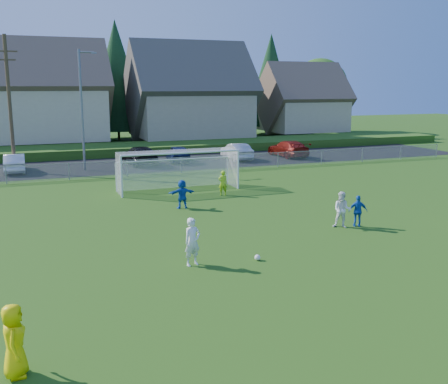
{
  "coord_description": "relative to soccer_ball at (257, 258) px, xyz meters",
  "views": [
    {
      "loc": [
        -8.85,
        -14.89,
        6.44
      ],
      "look_at": [
        0.0,
        8.0,
        1.4
      ],
      "focal_mm": 42.0,
      "sensor_mm": 36.0,
      "label": 1
    }
  ],
  "objects": [
    {
      "name": "goalkeeper",
      "position": [
        3.01,
        11.45,
        0.63
      ],
      "size": [
        0.59,
        0.43,
        1.48
      ],
      "primitive_type": "imported",
      "rotation": [
        0.0,
        0.0,
        2.99
      ],
      "color": "#9DD418",
      "rests_on": "ground"
    },
    {
      "name": "houses_row",
      "position": [
        2.93,
        40.41,
        7.22
      ],
      "size": [
        53.9,
        11.45,
        13.27
      ],
      "color": "tan",
      "rests_on": "ground"
    },
    {
      "name": "player_white_a",
      "position": [
        -2.42,
        0.38,
        0.77
      ],
      "size": [
        0.73,
        0.58,
        1.76
      ],
      "primitive_type": "imported",
      "rotation": [
        0.0,
        0.0,
        0.27
      ],
      "color": "white",
      "rests_on": "ground"
    },
    {
      "name": "car_f",
      "position": [
        9.56,
        25.15,
        0.6
      ],
      "size": [
        1.55,
        4.32,
        1.42
      ],
      "primitive_type": "imported",
      "rotation": [
        0.0,
        0.0,
        3.13
      ],
      "color": "silver",
      "rests_on": "ground"
    },
    {
      "name": "grass_embankment",
      "position": [
        0.96,
        32.95,
        0.29
      ],
      "size": [
        70.0,
        6.0,
        0.8
      ],
      "primitive_type": "cube",
      "color": "#1E420F",
      "rests_on": "ground"
    },
    {
      "name": "streetlight",
      "position": [
        -3.49,
        23.95,
        4.73
      ],
      "size": [
        1.38,
        0.18,
        9.0
      ],
      "color": "slate",
      "rests_on": "ground"
    },
    {
      "name": "car_d",
      "position": [
        1.06,
        25.42,
        0.63
      ],
      "size": [
        2.37,
        5.21,
        1.48
      ],
      "primitive_type": "imported",
      "rotation": [
        0.0,
        0.0,
        3.2
      ],
      "color": "black",
      "rests_on": "ground"
    },
    {
      "name": "chainlink_fence",
      "position": [
        0.96,
        19.95,
        0.52
      ],
      "size": [
        52.06,
        0.06,
        1.2
      ],
      "color": "gray",
      "rests_on": "ground"
    },
    {
      "name": "player_white_b",
      "position": [
        5.52,
        2.77,
        0.73
      ],
      "size": [
        1.03,
        1.0,
        1.68
      ],
      "primitive_type": "imported",
      "rotation": [
        0.0,
        0.0,
        -0.64
      ],
      "color": "white",
      "rests_on": "ground"
    },
    {
      "name": "car_b",
      "position": [
        -8.53,
        24.9,
        0.58
      ],
      "size": [
        1.48,
        4.2,
        1.38
      ],
      "primitive_type": "imported",
      "rotation": [
        0.0,
        0.0,
        3.14
      ],
      "color": "silver",
      "rests_on": "ground"
    },
    {
      "name": "soccer_goal",
      "position": [
        0.96,
        14.0,
        1.52
      ],
      "size": [
        7.42,
        1.9,
        2.5
      ],
      "color": "white",
      "rests_on": "ground"
    },
    {
      "name": "referee",
      "position": [
        -8.38,
        -5.25,
        0.75
      ],
      "size": [
        0.61,
        0.88,
        1.71
      ],
      "primitive_type": "imported",
      "rotation": [
        0.0,
        0.0,
        1.49
      ],
      "color": "#FFE205",
      "rests_on": "ground"
    },
    {
      "name": "player_blue_a",
      "position": [
        6.33,
        2.69,
        0.62
      ],
      "size": [
        0.92,
        0.68,
        1.46
      ],
      "primitive_type": "imported",
      "rotation": [
        0.0,
        0.0,
        2.7
      ],
      "color": "#124AAB",
      "rests_on": "ground"
    },
    {
      "name": "asphalt_lot",
      "position": [
        0.96,
        25.45,
        -0.1
      ],
      "size": [
        60.0,
        60.0,
        0.0
      ],
      "primitive_type": "plane",
      "color": "black",
      "rests_on": "ground"
    },
    {
      "name": "ground",
      "position": [
        0.96,
        -2.05,
        -0.11
      ],
      "size": [
        160.0,
        160.0,
        0.0
      ],
      "primitive_type": "plane",
      "color": "#193D0C",
      "rests_on": "ground"
    },
    {
      "name": "car_g",
      "position": [
        14.66,
        25.22,
        0.62
      ],
      "size": [
        2.21,
        5.11,
        1.47
      ],
      "primitive_type": "imported",
      "rotation": [
        0.0,
        0.0,
        3.17
      ],
      "color": "maroon",
      "rests_on": "ground"
    },
    {
      "name": "player_blue_b",
      "position": [
        -0.19,
        9.13,
        0.66
      ],
      "size": [
        1.43,
        0.48,
        1.54
      ],
      "primitive_type": "imported",
      "rotation": [
        0.0,
        0.0,
        3.12
      ],
      "color": "#124AAB",
      "rests_on": "ground"
    },
    {
      "name": "tree_row",
      "position": [
        2.0,
        46.68,
        6.8
      ],
      "size": [
        65.98,
        12.36,
        13.8
      ],
      "color": "#382616",
      "rests_on": "ground"
    },
    {
      "name": "utility_pole",
      "position": [
        -8.54,
        24.95,
        5.04
      ],
      "size": [
        1.6,
        0.26,
        10.0
      ],
      "color": "#473321",
      "rests_on": "ground"
    },
    {
      "name": "soccer_ball",
      "position": [
        0.0,
        0.0,
        0.0
      ],
      "size": [
        0.22,
        0.22,
        0.22
      ],
      "primitive_type": "sphere",
      "color": "white",
      "rests_on": "ground"
    },
    {
      "name": "car_e",
      "position": [
        4.36,
        25.54,
        0.6
      ],
      "size": [
        2.22,
        4.37,
        1.43
      ],
      "primitive_type": "imported",
      "rotation": [
        0.0,
        0.0,
        3.01
      ],
      "color": "navy",
      "rests_on": "ground"
    }
  ]
}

